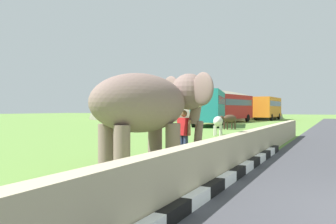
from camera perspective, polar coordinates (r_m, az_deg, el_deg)
striped_curb at (r=6.51m, az=6.32°, el=-13.41°), size 16.20×0.20×0.24m
barrier_parapet at (r=8.73m, az=9.85°, el=-7.32°), size 28.00×0.36×1.00m
elephant at (r=9.95m, az=-2.97°, el=1.30°), size 4.01×3.31×2.83m
person_handler at (r=11.22m, az=2.67°, el=-3.39°), size 0.38×0.63×1.66m
bus_teal at (r=34.16m, az=6.97°, el=1.14°), size 9.24×4.48×3.50m
bus_red at (r=44.26m, az=10.45°, el=0.98°), size 9.31×3.78×3.50m
bus_orange at (r=54.77m, az=16.40°, el=0.87°), size 9.59×2.76×3.50m
cow_near at (r=28.69m, az=10.26°, el=-1.16°), size 1.86×1.27×1.23m
cow_mid at (r=22.07m, az=8.42°, el=-1.64°), size 1.93×0.91×1.23m
hill_east at (r=66.58m, az=3.63°, el=-0.98°), size 43.32×34.66×11.28m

